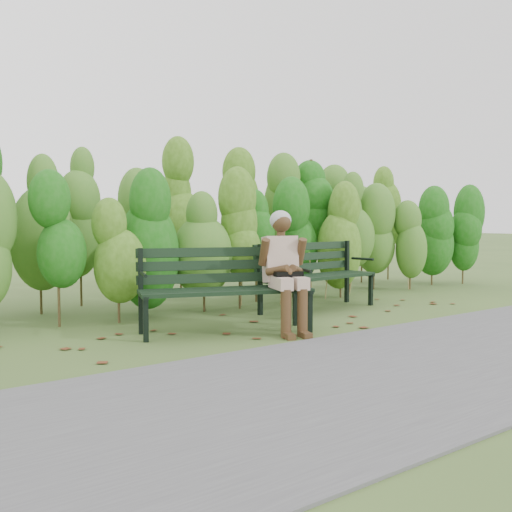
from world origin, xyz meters
TOP-DOWN VIEW (x-y plane):
  - ground at (0.00, 0.00)m, footprint 80.00×80.00m
  - footpath at (0.00, -2.20)m, footprint 60.00×2.50m
  - hedge_band at (0.00, 1.86)m, footprint 11.04×1.67m
  - leaf_litter at (-0.04, -0.06)m, footprint 5.68×2.21m
  - bench_left at (-0.73, -0.05)m, footprint 1.86×1.16m
  - bench_right at (1.09, 0.54)m, footprint 1.79×0.72m
  - seated_woman at (-0.22, -0.43)m, footprint 0.57×0.79m

SIDE VIEW (x-z plane):
  - ground at x=0.00m, z-range 0.00..0.00m
  - leaf_litter at x=-0.04m, z-range 0.00..0.01m
  - footpath at x=0.00m, z-range 0.00..0.01m
  - bench_right at x=1.09m, z-range 0.08..0.95m
  - bench_left at x=-0.73m, z-range 0.08..0.97m
  - seated_woman at x=-0.22m, z-range 0.08..1.36m
  - hedge_band at x=0.00m, z-range 0.05..2.47m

